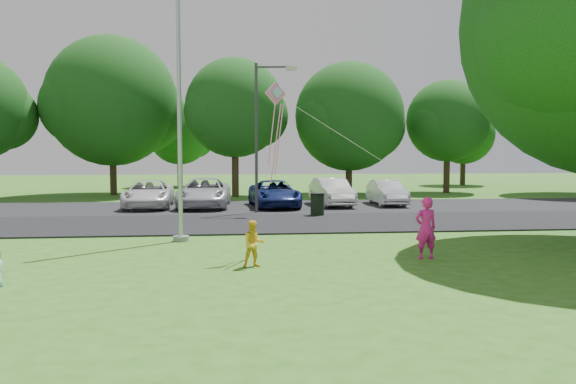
{
  "coord_description": "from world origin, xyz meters",
  "views": [
    {
      "loc": [
        -1.97,
        -12.81,
        2.78
      ],
      "look_at": [
        -0.21,
        4.0,
        1.6
      ],
      "focal_mm": 35.0,
      "sensor_mm": 36.0,
      "label": 1
    }
  ],
  "objects": [
    {
      "name": "tree_row",
      "position": [
        1.59,
        24.23,
        5.71
      ],
      "size": [
        64.35,
        11.94,
        10.88
      ],
      "color": "#332316",
      "rests_on": "ground"
    },
    {
      "name": "street_lamp",
      "position": [
        -0.47,
        12.7,
        4.09
      ],
      "size": [
        1.91,
        0.47,
        6.81
      ],
      "rotation": [
        0.0,
        0.0,
        -0.15
      ],
      "color": "#3F3F44",
      "rests_on": "ground"
    },
    {
      "name": "flagpole",
      "position": [
        -3.5,
        5.0,
        4.17
      ],
      "size": [
        0.5,
        0.5,
        10.0
      ],
      "color": "#B7BABF",
      "rests_on": "ground"
    },
    {
      "name": "woman",
      "position": [
        3.14,
        1.31,
        0.81
      ],
      "size": [
        0.63,
        0.45,
        1.63
      ],
      "primitive_type": "imported",
      "rotation": [
        0.0,
        0.0,
        3.25
      ],
      "color": "#EB1F8C",
      "rests_on": "ground"
    },
    {
      "name": "horizon_trees",
      "position": [
        4.06,
        33.88,
        4.3
      ],
      "size": [
        77.46,
        7.2,
        7.02
      ],
      "color": "#332316",
      "rests_on": "ground"
    },
    {
      "name": "park_road",
      "position": [
        0.0,
        9.0,
        0.03
      ],
      "size": [
        60.0,
        6.0,
        0.06
      ],
      "primitive_type": "cube",
      "color": "black",
      "rests_on": "ground"
    },
    {
      "name": "parking_strip",
      "position": [
        0.0,
        15.5,
        0.03
      ],
      "size": [
        42.0,
        7.0,
        0.06
      ],
      "primitive_type": "cube",
      "color": "black",
      "rests_on": "ground"
    },
    {
      "name": "parked_cars",
      "position": [
        -1.14,
        15.5,
        0.75
      ],
      "size": [
        14.15,
        5.36,
        1.46
      ],
      "color": "silver",
      "rests_on": "ground"
    },
    {
      "name": "trash_can",
      "position": [
        1.86,
        11.33,
        0.51
      ],
      "size": [
        0.64,
        0.64,
        1.01
      ],
      "rotation": [
        0.0,
        0.0,
        0.16
      ],
      "color": "black",
      "rests_on": "ground"
    },
    {
      "name": "ground",
      "position": [
        0.0,
        0.0,
        0.0
      ],
      "size": [
        120.0,
        120.0,
        0.0
      ],
      "primitive_type": "plane",
      "color": "#2F691B",
      "rests_on": "ground"
    },
    {
      "name": "child_yellow",
      "position": [
        -1.39,
        0.72,
        0.57
      ],
      "size": [
        0.62,
        0.52,
        1.14
      ],
      "primitive_type": "imported",
      "rotation": [
        0.0,
        0.0,
        0.17
      ],
      "color": "yellow",
      "rests_on": "ground"
    },
    {
      "name": "kite",
      "position": [
        -0.67,
        2.09,
        3.89
      ],
      "size": [
        4.17,
        1.07,
        2.82
      ],
      "rotation": [
        0.0,
        0.0,
        0.47
      ],
      "color": "pink",
      "rests_on": "ground"
    }
  ]
}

